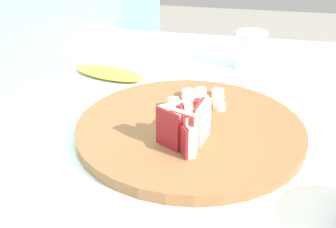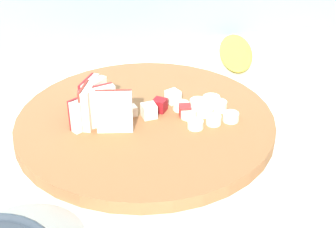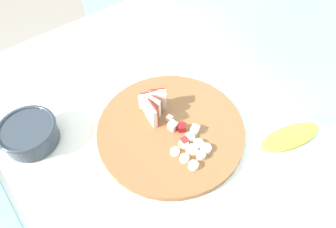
{
  "view_description": "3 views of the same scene",
  "coord_description": "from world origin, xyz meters",
  "px_view_note": "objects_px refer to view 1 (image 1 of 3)",
  "views": [
    {
      "loc": [
        -0.6,
        -0.04,
        1.27
      ],
      "look_at": [
        -0.01,
        0.09,
        0.96
      ],
      "focal_mm": 44.04,
      "sensor_mm": 36.0,
      "label": 1
    },
    {
      "loc": [
        -0.09,
        -0.6,
        1.33
      ],
      "look_at": [
        0.05,
        0.06,
        0.93
      ],
      "focal_mm": 54.81,
      "sensor_mm": 36.0,
      "label": 2
    },
    {
      "loc": [
        0.34,
        -0.23,
        1.54
      ],
      "look_at": [
        0.0,
        0.05,
        0.98
      ],
      "focal_mm": 30.15,
      "sensor_mm": 36.0,
      "label": 3
    }
  ],
  "objects_px": {
    "cutting_board": "(190,129)",
    "banana_peel": "(108,73)",
    "apple_dice_pile": "(185,111)",
    "banana_slice_rows": "(202,99)",
    "apple_wedge_fan": "(183,129)",
    "small_jar": "(251,50)"
  },
  "relations": [
    {
      "from": "cutting_board",
      "to": "banana_peel",
      "type": "bearing_deg",
      "value": 45.86
    },
    {
      "from": "apple_dice_pile",
      "to": "banana_slice_rows",
      "type": "relative_size",
      "value": 1.09
    },
    {
      "from": "cutting_board",
      "to": "apple_dice_pile",
      "type": "height_order",
      "value": "apple_dice_pile"
    },
    {
      "from": "apple_dice_pile",
      "to": "banana_slice_rows",
      "type": "xyz_separation_m",
      "value": [
        0.06,
        -0.02,
        -0.0
      ]
    },
    {
      "from": "apple_wedge_fan",
      "to": "banana_slice_rows",
      "type": "distance_m",
      "value": 0.16
    },
    {
      "from": "apple_wedge_fan",
      "to": "cutting_board",
      "type": "bearing_deg",
      "value": 1.01
    },
    {
      "from": "banana_peel",
      "to": "apple_wedge_fan",
      "type": "bearing_deg",
      "value": -142.1
    },
    {
      "from": "banana_peel",
      "to": "small_jar",
      "type": "relative_size",
      "value": 2.01
    },
    {
      "from": "banana_slice_rows",
      "to": "small_jar",
      "type": "height_order",
      "value": "small_jar"
    },
    {
      "from": "banana_slice_rows",
      "to": "small_jar",
      "type": "xyz_separation_m",
      "value": [
        0.25,
        -0.08,
        0.02
      ]
    },
    {
      "from": "cutting_board",
      "to": "small_jar",
      "type": "xyz_separation_m",
      "value": [
        0.34,
        -0.09,
        0.03
      ]
    },
    {
      "from": "apple_dice_pile",
      "to": "banana_slice_rows",
      "type": "bearing_deg",
      "value": -18.98
    },
    {
      "from": "cutting_board",
      "to": "small_jar",
      "type": "distance_m",
      "value": 0.36
    },
    {
      "from": "cutting_board",
      "to": "banana_peel",
      "type": "xyz_separation_m",
      "value": [
        0.22,
        0.23,
        -0.0
      ]
    },
    {
      "from": "cutting_board",
      "to": "banana_peel",
      "type": "distance_m",
      "value": 0.31
    },
    {
      "from": "apple_wedge_fan",
      "to": "apple_dice_pile",
      "type": "relative_size",
      "value": 0.93
    },
    {
      "from": "apple_wedge_fan",
      "to": "apple_dice_pile",
      "type": "bearing_deg",
      "value": 8.83
    },
    {
      "from": "small_jar",
      "to": "apple_wedge_fan",
      "type": "bearing_deg",
      "value": 168.28
    },
    {
      "from": "banana_peel",
      "to": "small_jar",
      "type": "xyz_separation_m",
      "value": [
        0.13,
        -0.31,
        0.04
      ]
    },
    {
      "from": "small_jar",
      "to": "cutting_board",
      "type": "bearing_deg",
      "value": 165.71
    },
    {
      "from": "apple_wedge_fan",
      "to": "banana_slice_rows",
      "type": "xyz_separation_m",
      "value": [
        0.16,
        -0.01,
        -0.02
      ]
    },
    {
      "from": "cutting_board",
      "to": "small_jar",
      "type": "relative_size",
      "value": 4.38
    }
  ]
}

